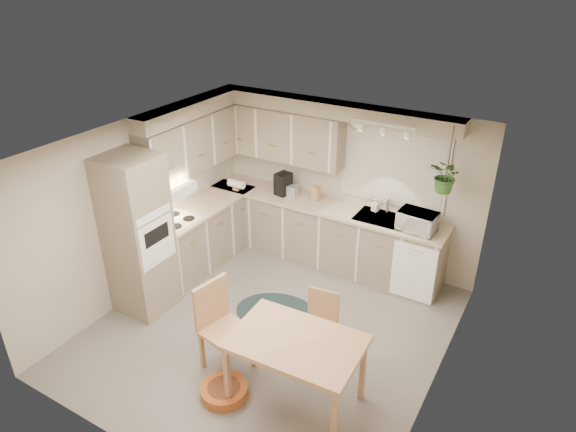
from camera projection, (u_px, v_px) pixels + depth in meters
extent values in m
plane|color=slate|center=(270.00, 330.00, 6.38)|extent=(4.20, 4.20, 0.00)
plane|color=silver|center=(266.00, 146.00, 5.28)|extent=(4.20, 4.20, 0.00)
cube|color=#B8AD98|center=(345.00, 183.00, 7.44)|extent=(4.00, 0.04, 2.40)
cube|color=#B8AD98|center=(132.00, 359.00, 4.22)|extent=(4.00, 0.04, 2.40)
cube|color=#B8AD98|center=(139.00, 207.00, 6.73)|extent=(0.04, 4.20, 2.40)
cube|color=#B8AD98|center=(443.00, 300.00, 4.93)|extent=(0.04, 4.20, 2.40)
cube|color=gray|center=(204.00, 235.00, 7.61)|extent=(0.60, 1.85, 0.90)
cube|color=gray|center=(322.00, 233.00, 7.64)|extent=(3.60, 0.60, 0.90)
cube|color=beige|center=(202.00, 206.00, 7.39)|extent=(0.64, 1.89, 0.04)
cube|color=beige|center=(323.00, 205.00, 7.42)|extent=(3.64, 0.64, 0.04)
cube|color=gray|center=(138.00, 236.00, 6.36)|extent=(0.65, 0.65, 2.10)
cube|color=white|center=(157.00, 242.00, 6.22)|extent=(0.02, 0.56, 0.58)
cube|color=gray|center=(195.00, 142.00, 7.13)|extent=(0.35, 2.00, 0.75)
cube|color=gray|center=(280.00, 134.00, 7.47)|extent=(2.00, 0.35, 0.75)
cube|color=#B8AD98|center=(190.00, 109.00, 6.92)|extent=(0.30, 2.00, 0.20)
cube|color=#B8AD98|center=(331.00, 109.00, 6.91)|extent=(3.60, 0.30, 0.20)
cube|color=white|center=(175.00, 221.00, 6.93)|extent=(0.52, 0.58, 0.02)
cube|color=white|center=(170.00, 190.00, 6.73)|extent=(0.40, 0.60, 0.14)
cube|color=silver|center=(393.00, 167.00, 6.92)|extent=(1.40, 0.02, 1.00)
cube|color=beige|center=(393.00, 167.00, 6.93)|extent=(1.50, 0.02, 1.10)
cube|color=#A9ACB1|center=(381.00, 221.00, 7.03)|extent=(0.70, 0.48, 0.10)
cube|color=white|center=(413.00, 273.00, 6.74)|extent=(0.58, 0.02, 0.83)
cube|color=white|center=(384.00, 124.00, 6.19)|extent=(0.80, 0.04, 0.04)
cylinder|color=gold|center=(358.00, 119.00, 6.90)|extent=(0.30, 0.03, 0.30)
cube|color=tan|center=(296.00, 371.00, 5.19)|extent=(1.32, 0.91, 0.81)
cube|color=tan|center=(226.00, 329.00, 5.59)|extent=(0.57, 0.57, 1.05)
cube|color=tan|center=(317.00, 329.00, 5.76)|extent=(0.42, 0.42, 0.83)
ellipsoid|color=black|center=(276.00, 312.00, 6.69)|extent=(1.24, 1.04, 0.01)
cylinder|color=#C15A26|center=(224.00, 391.00, 5.41)|extent=(0.62, 0.62, 0.12)
imported|color=white|center=(417.00, 219.00, 6.63)|extent=(0.50, 0.31, 0.33)
imported|color=white|center=(375.00, 209.00, 7.18)|extent=(0.12, 0.20, 0.09)
imported|color=#315D25|center=(446.00, 180.00, 6.23)|extent=(0.53, 0.55, 0.34)
cube|color=black|center=(283.00, 184.00, 7.64)|extent=(0.23, 0.26, 0.33)
cube|color=#A9ACB1|center=(289.00, 190.00, 7.66)|extent=(0.28, 0.17, 0.16)
cube|color=tan|center=(316.00, 193.00, 7.47)|extent=(0.12, 0.12, 0.22)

